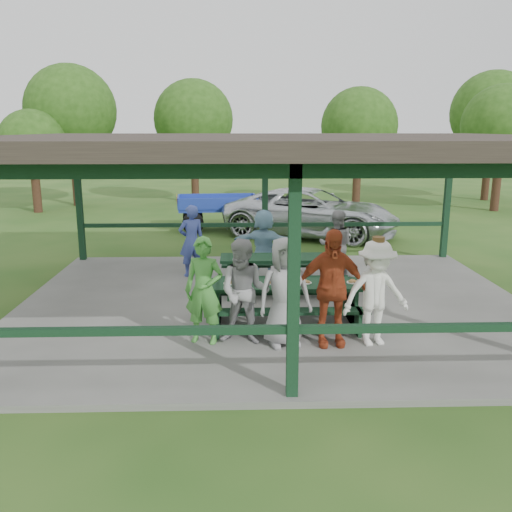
{
  "coord_description": "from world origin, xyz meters",
  "views": [
    {
      "loc": [
        -0.66,
        -10.22,
        3.48
      ],
      "look_at": [
        -0.36,
        -0.3,
        1.13
      ],
      "focal_mm": 38.0,
      "sensor_mm": 36.0,
      "label": 1
    }
  ],
  "objects_px": {
    "contestant_grey_mid": "(285,292)",
    "spectator_lblue": "(264,244)",
    "contestant_red": "(331,288)",
    "spectator_blue": "(192,241)",
    "picnic_table_far": "(282,269)",
    "pickup_truck": "(312,213)",
    "contestant_green": "(204,290)",
    "farm_trailer": "(218,212)",
    "spectator_grey": "(336,245)",
    "contestant_white_fedora": "(376,293)",
    "picnic_table_near": "(286,298)",
    "contestant_grey_left": "(245,292)"
  },
  "relations": [
    {
      "from": "spectator_blue",
      "to": "farm_trailer",
      "type": "relative_size",
      "value": 0.45
    },
    {
      "from": "contestant_red",
      "to": "spectator_blue",
      "type": "height_order",
      "value": "contestant_red"
    },
    {
      "from": "picnic_table_far",
      "to": "contestant_grey_mid",
      "type": "distance_m",
      "value": 2.95
    },
    {
      "from": "picnic_table_far",
      "to": "contestant_green",
      "type": "distance_m",
      "value": 3.15
    },
    {
      "from": "picnic_table_far",
      "to": "contestant_white_fedora",
      "type": "height_order",
      "value": "contestant_white_fedora"
    },
    {
      "from": "spectator_lblue",
      "to": "spectator_grey",
      "type": "distance_m",
      "value": 1.64
    },
    {
      "from": "picnic_table_near",
      "to": "spectator_grey",
      "type": "xyz_separation_m",
      "value": [
        1.39,
        2.94,
        0.31
      ]
    },
    {
      "from": "contestant_green",
      "to": "spectator_lblue",
      "type": "distance_m",
      "value": 3.9
    },
    {
      "from": "spectator_lblue",
      "to": "pickup_truck",
      "type": "bearing_deg",
      "value": -91.7
    },
    {
      "from": "spectator_grey",
      "to": "pickup_truck",
      "type": "height_order",
      "value": "spectator_grey"
    },
    {
      "from": "contestant_white_fedora",
      "to": "contestant_grey_left",
      "type": "bearing_deg",
      "value": 165.38
    },
    {
      "from": "contestant_grey_mid",
      "to": "contestant_white_fedora",
      "type": "bearing_deg",
      "value": -15.06
    },
    {
      "from": "spectator_blue",
      "to": "spectator_grey",
      "type": "bearing_deg",
      "value": 152.75
    },
    {
      "from": "contestant_grey_mid",
      "to": "farm_trailer",
      "type": "xyz_separation_m",
      "value": [
        -1.47,
        10.64,
        -0.34
      ]
    },
    {
      "from": "contestant_green",
      "to": "contestant_grey_mid",
      "type": "height_order",
      "value": "contestant_grey_mid"
    },
    {
      "from": "spectator_blue",
      "to": "farm_trailer",
      "type": "bearing_deg",
      "value": -114.34
    },
    {
      "from": "farm_trailer",
      "to": "pickup_truck",
      "type": "bearing_deg",
      "value": -27.26
    },
    {
      "from": "contestant_white_fedora",
      "to": "contestant_green",
      "type": "bearing_deg",
      "value": 164.92
    },
    {
      "from": "pickup_truck",
      "to": "contestant_white_fedora",
      "type": "bearing_deg",
      "value": -158.5
    },
    {
      "from": "contestant_grey_mid",
      "to": "spectator_blue",
      "type": "xyz_separation_m",
      "value": [
        -1.82,
        4.2,
        -0.04
      ]
    },
    {
      "from": "contestant_grey_mid",
      "to": "farm_trailer",
      "type": "relative_size",
      "value": 0.47
    },
    {
      "from": "contestant_grey_mid",
      "to": "spectator_lblue",
      "type": "bearing_deg",
      "value": 78.27
    },
    {
      "from": "spectator_grey",
      "to": "picnic_table_near",
      "type": "bearing_deg",
      "value": 75.1
    },
    {
      "from": "contestant_grey_mid",
      "to": "contestant_white_fedora",
      "type": "xyz_separation_m",
      "value": [
        1.44,
        -0.03,
        -0.02
      ]
    },
    {
      "from": "contestant_red",
      "to": "spectator_blue",
      "type": "relative_size",
      "value": 1.12
    },
    {
      "from": "contestant_white_fedora",
      "to": "pickup_truck",
      "type": "height_order",
      "value": "contestant_white_fedora"
    },
    {
      "from": "farm_trailer",
      "to": "contestant_green",
      "type": "bearing_deg",
      "value": -93.9
    },
    {
      "from": "picnic_table_far",
      "to": "spectator_lblue",
      "type": "distance_m",
      "value": 1.08
    },
    {
      "from": "picnic_table_far",
      "to": "contestant_red",
      "type": "distance_m",
      "value": 3.01
    },
    {
      "from": "picnic_table_far",
      "to": "spectator_blue",
      "type": "height_order",
      "value": "spectator_blue"
    },
    {
      "from": "contestant_grey_mid",
      "to": "pickup_truck",
      "type": "bearing_deg",
      "value": 65.99
    },
    {
      "from": "contestant_grey_left",
      "to": "contestant_white_fedora",
      "type": "height_order",
      "value": "contestant_white_fedora"
    },
    {
      "from": "pickup_truck",
      "to": "contestant_red",
      "type": "bearing_deg",
      "value": -162.83
    },
    {
      "from": "spectator_grey",
      "to": "farm_trailer",
      "type": "bearing_deg",
      "value": -56.09
    },
    {
      "from": "contestant_white_fedora",
      "to": "contestant_grey_mid",
      "type": "bearing_deg",
      "value": 167.54
    },
    {
      "from": "contestant_green",
      "to": "farm_trailer",
      "type": "bearing_deg",
      "value": 105.03
    },
    {
      "from": "contestant_grey_mid",
      "to": "farm_trailer",
      "type": "bearing_deg",
      "value": 83.91
    },
    {
      "from": "contestant_grey_left",
      "to": "spectator_lblue",
      "type": "height_order",
      "value": "contestant_grey_left"
    },
    {
      "from": "spectator_grey",
      "to": "farm_trailer",
      "type": "xyz_separation_m",
      "value": [
        -2.95,
        6.79,
        -0.26
      ]
    },
    {
      "from": "spectator_lblue",
      "to": "contestant_white_fedora",
      "type": "bearing_deg",
      "value": 128.7
    },
    {
      "from": "contestant_grey_left",
      "to": "farm_trailer",
      "type": "xyz_separation_m",
      "value": [
        -0.84,
        10.55,
        -0.32
      ]
    },
    {
      "from": "picnic_table_near",
      "to": "contestant_grey_mid",
      "type": "bearing_deg",
      "value": -96.19
    },
    {
      "from": "picnic_table_far",
      "to": "contestant_green",
      "type": "bearing_deg",
      "value": -117.93
    },
    {
      "from": "picnic_table_far",
      "to": "contestant_grey_left",
      "type": "height_order",
      "value": "contestant_grey_left"
    },
    {
      "from": "spectator_blue",
      "to": "farm_trailer",
      "type": "distance_m",
      "value": 6.46
    },
    {
      "from": "spectator_grey",
      "to": "pickup_truck",
      "type": "xyz_separation_m",
      "value": [
        0.18,
        5.51,
        -0.11
      ]
    },
    {
      "from": "contestant_grey_mid",
      "to": "spectator_lblue",
      "type": "relative_size",
      "value": 1.08
    },
    {
      "from": "pickup_truck",
      "to": "farm_trailer",
      "type": "distance_m",
      "value": 3.39
    },
    {
      "from": "contestant_grey_mid",
      "to": "spectator_blue",
      "type": "relative_size",
      "value": 1.05
    },
    {
      "from": "contestant_white_fedora",
      "to": "spectator_grey",
      "type": "height_order",
      "value": "contestant_white_fedora"
    }
  ]
}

